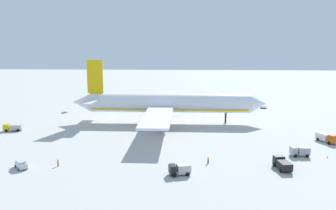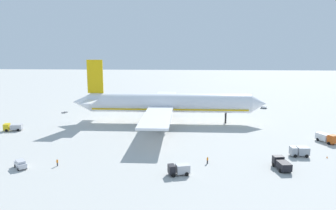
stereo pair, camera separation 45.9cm
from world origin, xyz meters
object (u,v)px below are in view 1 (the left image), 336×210
object	(u,v)px
airliner	(167,103)
traffic_cone_1	(242,106)
baggage_cart_1	(64,112)
ground_worker_0	(208,160)
service_truck_4	(300,151)
service_van	(21,164)
baggage_cart_0	(263,107)
ground_worker_1	(58,163)
service_truck_1	(180,169)
traffic_cone_0	(327,157)
service_truck_0	(282,164)
baggage_cart_2	(250,102)
service_truck_2	(327,137)
service_truck_3	(13,127)

from	to	relation	value
airliner	traffic_cone_1	size ratio (longest dim) A/B	133.67
baggage_cart_1	ground_worker_0	world-z (taller)	ground_worker_0
service_truck_4	service_van	size ratio (longest dim) A/B	1.09
baggage_cart_0	traffic_cone_1	world-z (taller)	baggage_cart_0
service_truck_4	ground_worker_1	size ratio (longest dim) A/B	2.75
baggage_cart_0	traffic_cone_1	distance (m)	10.37
service_truck_1	baggage_cart_1	size ratio (longest dim) A/B	1.65
service_truck_4	traffic_cone_0	bearing A→B (deg)	-8.53
airliner	ground_worker_1	bearing A→B (deg)	-116.34
service_truck_0	ground_worker_0	world-z (taller)	service_truck_0
service_truck_4	baggage_cart_2	distance (m)	79.89
service_truck_0	service_truck_2	distance (m)	30.15
service_truck_4	service_truck_0	bearing A→B (deg)	-127.54
service_truck_4	service_van	xyz separation A→B (m)	(-68.92, -12.59, -0.42)
service_truck_1	baggage_cart_0	xyz separation A→B (m)	(37.84, 82.06, -0.72)
service_truck_4	baggage_cart_1	size ratio (longest dim) A/B	1.51
service_truck_3	ground_worker_0	distance (m)	70.67
service_truck_3	airliner	bearing A→B (deg)	16.53
service_truck_1	ground_worker_0	xyz separation A→B (m)	(6.82, 7.53, -0.49)
service_truck_3	traffic_cone_1	bearing A→B (deg)	30.89
ground_worker_1	traffic_cone_1	world-z (taller)	ground_worker_1
airliner	service_truck_4	bearing A→B (deg)	-44.18
service_truck_0	service_truck_4	xyz separation A→B (m)	(7.34, 9.55, 0.10)
service_truck_1	ground_worker_1	distance (m)	29.68
airliner	service_truck_0	world-z (taller)	airliner
service_truck_0	service_truck_1	bearing A→B (deg)	-168.58
service_truck_2	baggage_cart_0	size ratio (longest dim) A/B	2.01
service_truck_1	service_truck_2	bearing A→B (deg)	32.26
ground_worker_1	service_truck_1	bearing A→B (deg)	-7.03
service_truck_0	service_van	size ratio (longest dim) A/B	1.38
service_truck_2	service_van	bearing A→B (deg)	-162.40
traffic_cone_0	traffic_cone_1	size ratio (longest dim) A/B	1.00
airliner	baggage_cart_0	xyz separation A→B (m)	(43.96, 31.31, -6.78)
airliner	traffic_cone_1	world-z (taller)	airliner
service_truck_0	traffic_cone_0	xyz separation A→B (m)	(14.08, 8.54, -1.07)
baggage_cart_2	ground_worker_0	bearing A→B (deg)	-107.44
airliner	service_truck_4	size ratio (longest dim) A/B	15.46
service_truck_0	service_truck_4	distance (m)	12.04
airliner	baggage_cart_1	xyz separation A→B (m)	(-46.10, 15.71, -7.17)
service_truck_0	baggage_cart_2	xyz separation A→B (m)	(10.11, 89.39, -0.53)
service_truck_3	baggage_cart_0	bearing A→B (deg)	25.97
service_truck_0	service_truck_2	xyz separation A→B (m)	(19.77, 22.76, 0.15)
airliner	traffic_cone_0	xyz separation A→B (m)	(44.15, -37.37, -7.16)
baggage_cart_2	ground_worker_1	size ratio (longest dim) A/B	1.97
baggage_cart_2	baggage_cart_1	bearing A→B (deg)	-162.16
service_truck_0	ground_worker_0	size ratio (longest dim) A/B	3.49
service_truck_2	baggage_cart_2	size ratio (longest dim) A/B	2.02
ground_worker_0	service_truck_3	bearing A→B (deg)	156.86
service_truck_0	service_truck_1	size ratio (longest dim) A/B	1.17
airliner	service_truck_3	bearing A→B (deg)	-163.47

